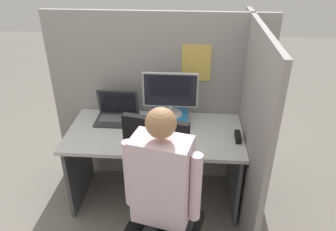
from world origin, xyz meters
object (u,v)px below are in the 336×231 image
at_px(paper_box, 170,118).
at_px(person, 163,198).
at_px(laptop, 117,115).
at_px(carrot_toy, 133,144).
at_px(office_chair, 159,204).
at_px(monitor, 170,93).
at_px(stapler, 238,137).

distance_m(paper_box, person, 0.98).
distance_m(paper_box, laptop, 0.46).
bearing_deg(laptop, paper_box, -0.53).
height_order(carrot_toy, office_chair, office_chair).
height_order(paper_box, monitor, monitor).
bearing_deg(carrot_toy, person, -64.97).
bearing_deg(carrot_toy, monitor, 57.09).
bearing_deg(person, office_chair, 103.64).
bearing_deg(paper_box, carrot_toy, -123.09).
bearing_deg(office_chair, laptop, 118.37).
bearing_deg(stapler, office_chair, -133.78).
bearing_deg(monitor, paper_box, -90.00).
bearing_deg(person, carrot_toy, 115.03).
bearing_deg(monitor, person, -88.46).
height_order(stapler, person, person).
distance_m(laptop, office_chair, 0.96).
relative_size(office_chair, person, 0.85).
bearing_deg(monitor, laptop, 179.81).
distance_m(laptop, stapler, 1.03).
height_order(stapler, office_chair, office_chair).
bearing_deg(office_chair, stapler, 46.22).
height_order(monitor, laptop, monitor).
xyz_separation_m(carrot_toy, office_chair, (0.24, -0.43, -0.18)).
distance_m(stapler, carrot_toy, 0.81).
height_order(paper_box, person, person).
height_order(paper_box, office_chair, office_chair).
xyz_separation_m(paper_box, laptop, (-0.46, 0.00, 0.01)).
distance_m(monitor, laptop, 0.51).
bearing_deg(stapler, carrot_toy, -169.33).
bearing_deg(monitor, carrot_toy, -122.91).
distance_m(paper_box, office_chair, 0.84).
distance_m(paper_box, stapler, 0.60).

